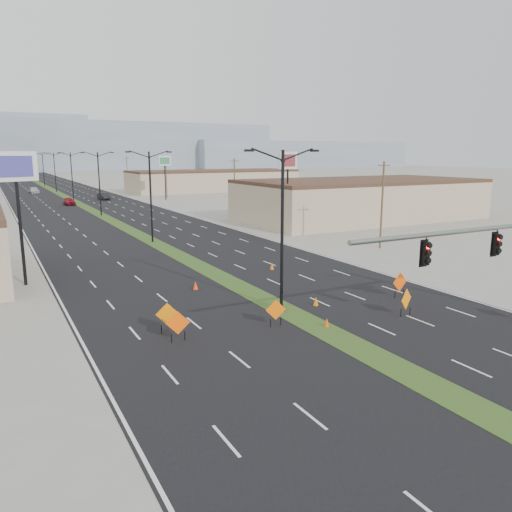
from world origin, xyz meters
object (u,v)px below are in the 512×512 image
streetlight_0 (282,225)px  streetlight_4 (55,171)px  construction_sign_4 (400,283)px  cone_0 (327,323)px  construction_sign_2 (276,311)px  cone_2 (272,266)px  construction_sign_0 (167,315)px  pole_sign_east_near (288,166)px  cone_3 (195,285)px  car_far (34,190)px  pole_sign_east_far (165,164)px  streetlight_6 (35,166)px  construction_sign_3 (406,300)px  streetlight_3 (72,175)px  streetlight_5 (43,168)px  cone_1 (316,301)px  streetlight_2 (99,182)px  streetlight_1 (151,194)px  pole_sign_west (16,176)px  car_left (69,201)px  construction_sign_1 (178,324)px

streetlight_0 → streetlight_4: bearing=90.0°
construction_sign_4 → cone_0: 8.39m
construction_sign_2 → cone_2: construction_sign_2 is taller
streetlight_4 → cone_0: bearing=-89.7°
construction_sign_2 → construction_sign_0: bearing=177.1°
cone_0 → pole_sign_east_near: 38.24m
cone_3 → pole_sign_east_near: size_ratio=0.06×
car_far → pole_sign_east_far: pole_sign_east_far is taller
streetlight_6 → construction_sign_3: bearing=-88.0°
construction_sign_0 → cone_0: construction_sign_0 is taller
streetlight_6 → cone_2: 158.30m
streetlight_3 → construction_sign_0: 85.26m
streetlight_3 → cone_0: 88.34m
construction_sign_3 → construction_sign_0: bearing=142.4°
streetlight_5 → cone_1: streetlight_5 is taller
streetlight_2 → cone_1: (2.33, -56.51, -5.13)m
streetlight_1 → cone_2: (5.02, -18.14, -5.12)m
streetlight_2 → construction_sign_3: streetlight_2 is taller
streetlight_0 → construction_sign_2: streetlight_0 is taller
streetlight_6 → construction_sign_4: (8.49, -169.70, -4.37)m
cone_1 → pole_sign_west: size_ratio=0.06×
cone_2 → construction_sign_2: bearing=-119.2°
construction_sign_3 → construction_sign_2: bearing=143.4°
cone_1 → cone_0: bearing=-116.3°
pole_sign_west → streetlight_6: bearing=64.9°
streetlight_0 → streetlight_6: size_ratio=1.00×
streetlight_2 → pole_sign_west: size_ratio=1.01×
cone_2 → pole_sign_east_near: size_ratio=0.06×
construction_sign_0 → cone_3: 9.06m
streetlight_3 → car_far: size_ratio=1.99×
pole_sign_east_near → pole_sign_east_far: size_ratio=1.07×
streetlight_2 → construction_sign_2: bearing=-92.0°
car_far → car_left: bearing=-86.8°
cone_2 → pole_sign_east_near: (13.24, 18.88, 7.90)m
streetlight_5 → streetlight_6: bearing=90.0°
streetlight_1 → streetlight_5: 112.00m
cone_0 → cone_1: bearing=63.7°
streetlight_4 → car_far: size_ratio=1.99×
cone_3 → streetlight_2: bearing=86.3°
streetlight_1 → construction_sign_4: (8.49, -29.70, -4.37)m
construction_sign_1 → construction_sign_4: bearing=19.2°
pole_sign_east_far → construction_sign_1: bearing=-121.8°
streetlight_1 → streetlight_2: same height
streetlight_0 → construction_sign_1: 9.25m
streetlight_1 → streetlight_4: 84.00m
streetlight_5 → construction_sign_4: size_ratio=5.63×
streetlight_0 → car_left: size_ratio=2.32×
pole_sign_west → pole_sign_east_far: size_ratio=1.07×
streetlight_5 → cone_0: size_ratio=18.98×
pole_sign_west → pole_sign_east_far: pole_sign_west is taller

